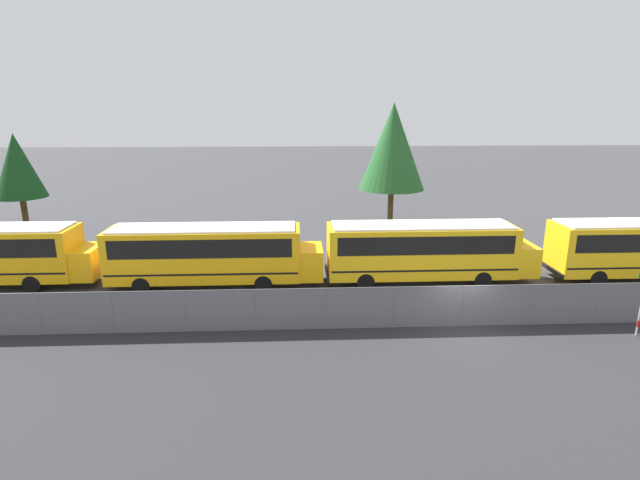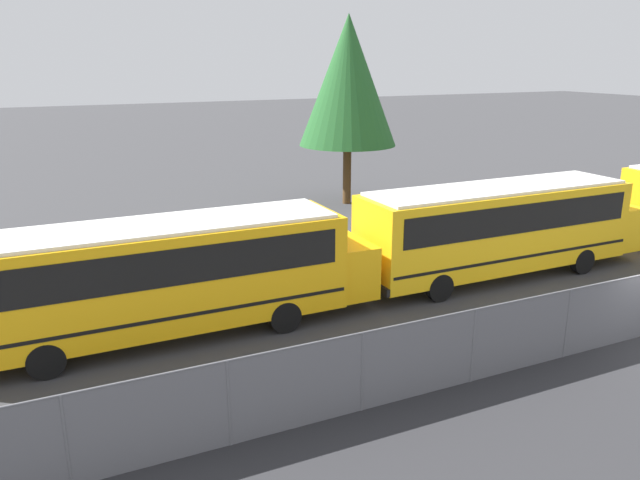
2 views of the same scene
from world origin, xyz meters
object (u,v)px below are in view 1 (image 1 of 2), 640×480
at_px(school_bus_1, 210,251).
at_px(tree_2, 17,166).
at_px(school_bus_2, 425,248).
at_px(tree_0, 393,147).

bearing_deg(school_bus_1, tree_2, 142.40).
bearing_deg(school_bus_1, school_bus_2, 0.32).
bearing_deg(tree_0, tree_2, -179.32).
bearing_deg(tree_2, school_bus_2, -23.88).
relative_size(school_bus_1, tree_2, 1.52).
xyz_separation_m(school_bus_2, tree_2, (-27.75, 12.28, 3.18)).
height_order(school_bus_1, tree_0, tree_0).
height_order(tree_0, tree_2, tree_0).
xyz_separation_m(school_bus_2, tree_0, (0.43, 12.62, 4.48)).
xyz_separation_m(school_bus_1, tree_0, (12.14, 12.69, 4.48)).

